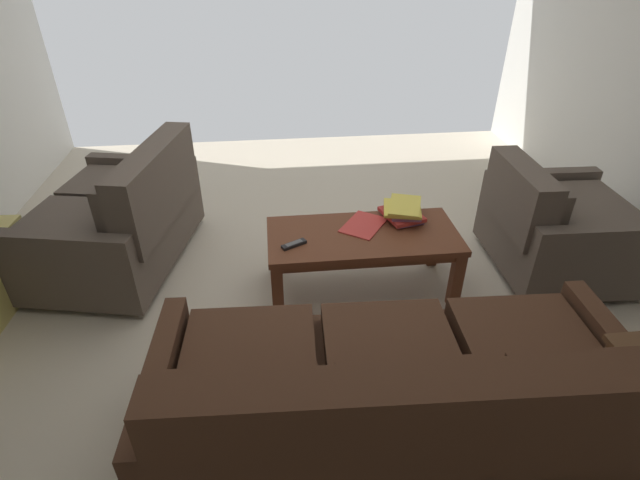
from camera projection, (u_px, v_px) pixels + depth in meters
ground_plane at (315, 287)px, 3.30m from camera, size 5.06×5.71×0.01m
sofa_main at (396, 400)px, 2.07m from camera, size 2.13×0.98×0.81m
loveseat_near at (122, 218)px, 3.36m from camera, size 1.11×1.41×0.89m
coffee_table at (363, 242)px, 3.08m from camera, size 1.21×0.56×0.44m
armchair_side at (555, 227)px, 3.30m from camera, size 0.91×0.94×0.81m
book_stack at (403, 211)px, 3.18m from camera, size 0.30×0.34×0.11m
tv_remote at (294, 244)px, 2.92m from camera, size 0.16×0.11×0.02m
loose_magazine at (364, 225)px, 3.13m from camera, size 0.36×0.38×0.01m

